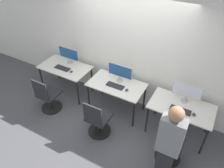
# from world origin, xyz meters

# --- Properties ---
(ground_plane) EXTENTS (20.00, 20.00, 0.00)m
(ground_plane) POSITION_xyz_m (0.00, 0.00, 0.00)
(ground_plane) COLOR #4C4C51
(wall_back) EXTENTS (12.00, 0.05, 2.80)m
(wall_back) POSITION_xyz_m (0.00, 0.82, 1.40)
(wall_back) COLOR silver
(wall_back) RESTS_ON ground_plane
(desk_left) EXTENTS (1.22, 0.70, 0.73)m
(desk_left) POSITION_xyz_m (-1.41, 0.35, 0.66)
(desk_left) COLOR silver
(desk_left) RESTS_ON ground_plane
(monitor_left) EXTENTS (0.56, 0.15, 0.40)m
(monitor_left) POSITION_xyz_m (-1.41, 0.55, 0.97)
(monitor_left) COLOR #B2B2B7
(monitor_left) RESTS_ON desk_left
(keyboard_left) EXTENTS (0.39, 0.15, 0.02)m
(keyboard_left) POSITION_xyz_m (-1.41, 0.26, 0.74)
(keyboard_left) COLOR #262628
(keyboard_left) RESTS_ON desk_left
(mouse_left) EXTENTS (0.06, 0.09, 0.03)m
(mouse_left) POSITION_xyz_m (-1.14, 0.23, 0.75)
(mouse_left) COLOR #333333
(mouse_left) RESTS_ON desk_left
(office_chair_left) EXTENTS (0.48, 0.48, 0.90)m
(office_chair_left) POSITION_xyz_m (-1.35, -0.42, 0.37)
(office_chair_left) COLOR black
(office_chair_left) RESTS_ON ground_plane
(desk_center) EXTENTS (1.22, 0.70, 0.73)m
(desk_center) POSITION_xyz_m (0.00, 0.35, 0.66)
(desk_center) COLOR silver
(desk_center) RESTS_ON ground_plane
(monitor_center) EXTENTS (0.56, 0.15, 0.40)m
(monitor_center) POSITION_xyz_m (0.00, 0.49, 0.97)
(monitor_center) COLOR #B2B2B7
(monitor_center) RESTS_ON desk_center
(keyboard_center) EXTENTS (0.39, 0.15, 0.02)m
(keyboard_center) POSITION_xyz_m (0.00, 0.28, 0.74)
(keyboard_center) COLOR #262628
(keyboard_center) RESTS_ON desk_center
(mouse_center) EXTENTS (0.06, 0.09, 0.03)m
(mouse_center) POSITION_xyz_m (0.28, 0.26, 0.75)
(mouse_center) COLOR #333333
(mouse_center) RESTS_ON desk_center
(office_chair_center) EXTENTS (0.48, 0.48, 0.90)m
(office_chair_center) POSITION_xyz_m (0.01, -0.48, 0.37)
(office_chair_center) COLOR black
(office_chair_center) RESTS_ON ground_plane
(desk_right) EXTENTS (1.22, 0.70, 0.73)m
(desk_right) POSITION_xyz_m (1.41, 0.35, 0.66)
(desk_right) COLOR silver
(desk_right) RESTS_ON ground_plane
(monitor_right) EXTENTS (0.56, 0.15, 0.40)m
(monitor_right) POSITION_xyz_m (1.41, 0.52, 0.97)
(monitor_right) COLOR #B2B2B7
(monitor_right) RESTS_ON desk_right
(keyboard_right) EXTENTS (0.39, 0.15, 0.02)m
(keyboard_right) POSITION_xyz_m (1.41, 0.22, 0.74)
(keyboard_right) COLOR #262628
(keyboard_right) RESTS_ON desk_right
(mouse_right) EXTENTS (0.06, 0.09, 0.03)m
(mouse_right) POSITION_xyz_m (1.66, 0.22, 0.75)
(mouse_right) COLOR #333333
(mouse_right) RESTS_ON desk_right
(office_chair_right) EXTENTS (0.48, 0.48, 0.90)m
(office_chair_right) POSITION_xyz_m (1.46, -0.40, 0.37)
(office_chair_right) COLOR black
(office_chair_right) RESTS_ON ground_plane
(person_right) EXTENTS (0.36, 0.22, 1.67)m
(person_right) POSITION_xyz_m (1.47, -0.76, 0.91)
(person_right) COLOR #232328
(person_right) RESTS_ON ground_plane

